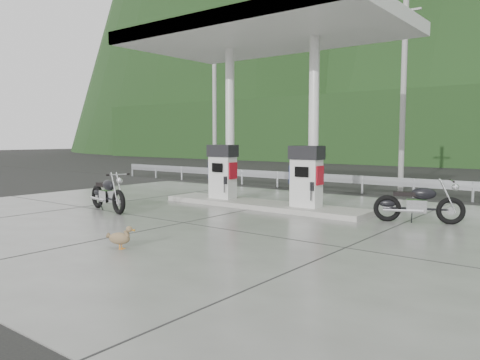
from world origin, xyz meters
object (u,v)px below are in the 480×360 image
Objects in this scene: motorcycle_left at (108,194)px; motorcycle_right at (419,204)px; gas_pump_right at (306,176)px; duck at (119,239)px; gas_pump_left at (223,172)px.

motorcycle_left is 8.79m from motorcycle_right.
gas_pump_right is at bearing 49.37° from motorcycle_left.
motorcycle_right is 7.53m from duck.
motorcycle_left reaches higher than motorcycle_right.
motorcycle_right is (6.37, 0.22, -0.56)m from gas_pump_left.
motorcycle_right is (7.98, 3.68, -0.01)m from motorcycle_left.
motorcycle_left is at bearing -144.32° from gas_pump_right.
gas_pump_left is at bearing 160.97° from motorcycle_right.
duck is at bearing -67.46° from gas_pump_left.
gas_pump_right is 3.28× the size of duck.
motorcycle_left is at bearing -176.31° from motorcycle_right.
motorcycle_left is (-4.81, -3.45, -0.54)m from gas_pump_right.
motorcycle_left reaches higher than duck.
motorcycle_right is at bearing 2.02° from gas_pump_left.
gas_pump_right reaches higher than duck.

